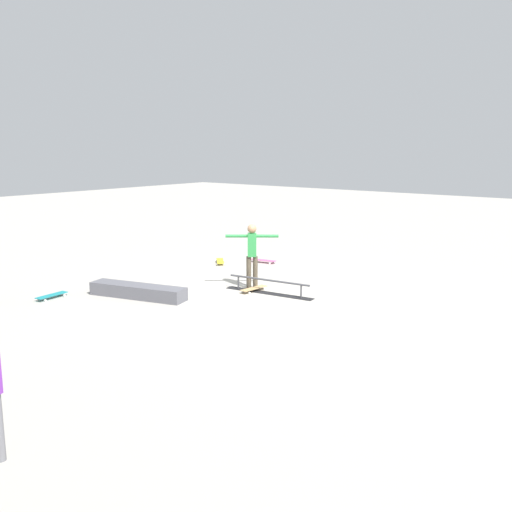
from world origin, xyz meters
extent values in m
plane|color=#ADA89E|center=(0.00, 0.00, 0.00)|extent=(60.00, 60.00, 0.00)
cube|color=black|center=(-0.45, -0.01, 0.01)|extent=(2.35, 0.53, 0.01)
cylinder|color=#47474C|center=(-1.32, -0.12, 0.16)|extent=(0.04, 0.04, 0.33)
cylinder|color=#47474C|center=(0.41, 0.10, 0.16)|extent=(0.04, 0.04, 0.33)
cylinder|color=#47474C|center=(-0.45, -0.01, 0.33)|extent=(2.17, 0.32, 0.05)
cube|color=#595960|center=(1.75, 2.19, 0.15)|extent=(2.47, 1.11, 0.31)
cylinder|color=brown|center=(0.11, -0.20, 0.41)|extent=(0.17, 0.17, 0.82)
cylinder|color=brown|center=(0.24, -0.10, 0.41)|extent=(0.17, 0.17, 0.82)
cube|color=#2D8C42|center=(0.17, -0.15, 1.11)|extent=(0.28, 0.28, 0.58)
sphere|color=#A87A56|center=(0.17, -0.15, 1.51)|extent=(0.22, 0.22, 0.22)
cylinder|color=#2D8C42|center=(-0.13, -0.38, 1.33)|extent=(0.48, 0.39, 0.08)
cylinder|color=#2D8C42|center=(0.47, 0.09, 1.33)|extent=(0.48, 0.39, 0.08)
cube|color=tan|center=(-0.04, 0.05, 0.08)|extent=(0.27, 0.81, 0.02)
cylinder|color=white|center=(0.05, -0.23, 0.03)|extent=(0.03, 0.06, 0.05)
cylinder|color=white|center=(-0.18, -0.21, 0.03)|extent=(0.03, 0.06, 0.05)
cylinder|color=white|center=(0.10, 0.31, 0.03)|extent=(0.03, 0.06, 0.05)
cylinder|color=white|center=(-0.13, 0.33, 0.03)|extent=(0.03, 0.06, 0.05)
cube|color=#E05993|center=(1.90, -2.87, 0.08)|extent=(0.82, 0.34, 0.02)
cylinder|color=white|center=(1.65, -3.03, 0.03)|extent=(0.06, 0.04, 0.05)
cylinder|color=white|center=(1.61, -2.81, 0.03)|extent=(0.06, 0.04, 0.05)
cylinder|color=white|center=(2.19, -2.94, 0.03)|extent=(0.06, 0.04, 0.05)
cylinder|color=white|center=(2.15, -2.71, 0.03)|extent=(0.06, 0.04, 0.05)
cube|color=teal|center=(3.27, 3.49, 0.08)|extent=(0.28, 0.82, 0.02)
cylinder|color=white|center=(3.13, 3.75, 0.03)|extent=(0.04, 0.06, 0.05)
cylinder|color=white|center=(3.36, 3.77, 0.03)|extent=(0.04, 0.06, 0.05)
cylinder|color=white|center=(3.19, 3.21, 0.03)|extent=(0.04, 0.06, 0.05)
cylinder|color=white|center=(3.42, 3.23, 0.03)|extent=(0.04, 0.06, 0.05)
cube|color=yellow|center=(2.88, -1.99, 0.08)|extent=(0.70, 0.72, 0.02)
cylinder|color=white|center=(2.61, -1.87, 0.03)|extent=(0.06, 0.06, 0.05)
cylinder|color=white|center=(2.77, -1.71, 0.03)|extent=(0.06, 0.06, 0.05)
cylinder|color=white|center=(2.98, -2.27, 0.03)|extent=(0.06, 0.06, 0.05)
cylinder|color=white|center=(3.15, -2.11, 0.03)|extent=(0.06, 0.06, 0.05)
camera|label=1|loc=(-8.57, 10.83, 3.53)|focal=40.54mm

